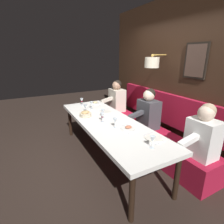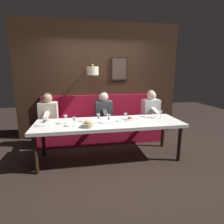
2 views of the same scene
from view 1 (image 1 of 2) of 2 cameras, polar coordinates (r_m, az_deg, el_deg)
name	(u,v)px [view 1 (image 1 of 2)]	position (r m, az deg, el deg)	size (l,w,h in m)	color
ground_plane	(108,158)	(3.40, -1.29, -14.68)	(12.00, 12.00, 0.00)	black
dining_table	(108,124)	(3.08, -1.38, -4.04)	(0.90, 2.78, 0.74)	silver
banquette_bench	(146,137)	(3.72, 11.14, -7.99)	(0.52, 2.98, 0.45)	maroon
back_wall_panel	(173,80)	(3.77, 19.16, 9.90)	(0.59, 4.18, 2.90)	#382316
diner_nearest	(203,133)	(2.75, 27.62, -6.13)	(0.60, 0.40, 0.79)	white
diner_near	(148,110)	(3.49, 11.77, 0.62)	(0.60, 0.40, 0.79)	#3D3D42
diner_middle	(117,97)	(4.49, 1.58, 4.97)	(0.60, 0.40, 0.79)	beige
place_setting_0	(128,128)	(2.76, 5.39, -5.24)	(0.24, 0.32, 0.05)	silver
place_setting_1	(106,112)	(3.53, -2.08, 0.06)	(0.24, 0.32, 0.01)	silver
place_setting_2	(153,138)	(2.52, 13.38, -8.28)	(0.24, 0.32, 0.01)	silver
place_setting_3	(95,103)	(4.17, -5.49, 2.97)	(0.24, 0.31, 0.05)	white
wine_glass_0	(91,104)	(3.73, -6.77, 2.72)	(0.07, 0.07, 0.16)	silver
wine_glass_1	(102,115)	(3.00, -3.20, -1.12)	(0.07, 0.07, 0.16)	silver
wine_glass_2	(82,100)	(4.04, -9.85, 3.76)	(0.07, 0.07, 0.16)	silver
wine_glass_3	(103,112)	(3.20, -2.96, 0.12)	(0.07, 0.07, 0.16)	silver
wine_glass_4	(115,121)	(2.75, 0.95, -2.93)	(0.07, 0.07, 0.16)	silver
wine_glass_5	(152,139)	(2.23, 13.06, -8.73)	(0.07, 0.07, 0.16)	silver
wine_glass_6	(85,107)	(3.53, -8.74, 1.71)	(0.07, 0.07, 0.16)	silver
bread_bowl	(85,114)	(3.31, -8.66, -0.68)	(0.22, 0.22, 0.12)	beige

